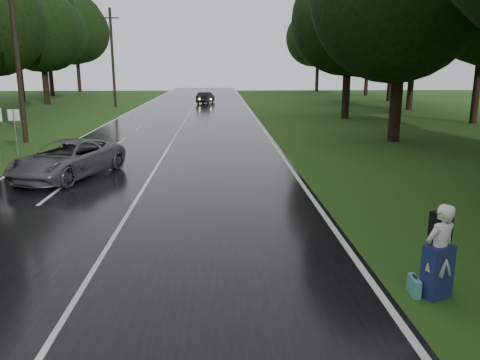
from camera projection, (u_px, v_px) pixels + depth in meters
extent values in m
plane|color=#264815|center=(68.00, 314.00, 8.48)|extent=(160.00, 160.00, 0.00)
cube|color=black|center=(173.00, 141.00, 27.89)|extent=(12.00, 140.00, 0.04)
cube|color=silver|center=(173.00, 141.00, 27.89)|extent=(0.12, 140.00, 0.01)
imported|color=#4F5154|center=(68.00, 159.00, 18.58)|extent=(4.05, 5.72, 1.45)
imported|color=black|center=(206.00, 98.00, 55.91)|extent=(2.17, 4.15, 1.30)
imported|color=silver|center=(439.00, 251.00, 8.89)|extent=(0.80, 0.67, 1.86)
cube|color=navy|center=(437.00, 271.00, 8.98)|extent=(0.61, 0.52, 1.04)
cube|color=black|center=(441.00, 226.00, 9.04)|extent=(0.47, 0.37, 0.59)
cube|color=teal|center=(414.00, 286.00, 9.16)|extent=(0.19, 0.50, 0.35)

